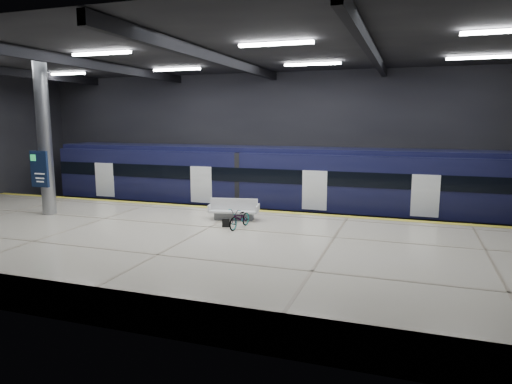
% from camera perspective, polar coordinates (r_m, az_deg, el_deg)
% --- Properties ---
extents(ground, '(30.00, 30.00, 0.00)m').
position_cam_1_polar(ground, '(19.60, -4.52, -6.86)').
color(ground, black).
rests_on(ground, ground).
extents(room_shell, '(30.10, 16.10, 8.05)m').
position_cam_1_polar(room_shell, '(18.86, -4.74, 10.11)').
color(room_shell, black).
rests_on(room_shell, ground).
extents(platform, '(30.00, 11.00, 1.10)m').
position_cam_1_polar(platform, '(17.27, -7.85, -7.22)').
color(platform, beige).
rests_on(platform, ground).
extents(safety_strip, '(30.00, 0.40, 0.01)m').
position_cam_1_polar(safety_strip, '(21.82, -1.70, -2.20)').
color(safety_strip, gold).
rests_on(safety_strip, platform).
extents(rails, '(30.00, 1.52, 0.16)m').
position_cam_1_polar(rails, '(24.57, 0.55, -3.36)').
color(rails, gray).
rests_on(rails, ground).
extents(train, '(29.40, 2.84, 3.79)m').
position_cam_1_polar(train, '(23.67, 5.16, 1.00)').
color(train, black).
rests_on(train, ground).
extents(bench, '(2.24, 1.24, 0.93)m').
position_cam_1_polar(bench, '(19.60, -2.77, -2.54)').
color(bench, '#595B60').
rests_on(bench, platform).
extents(bicycle, '(0.75, 1.62, 0.82)m').
position_cam_1_polar(bicycle, '(18.08, -2.03, -3.26)').
color(bicycle, '#99999E').
rests_on(bicycle, platform).
extents(pannier_bag, '(0.34, 0.27, 0.35)m').
position_cam_1_polar(pannier_bag, '(18.34, -3.78, -3.84)').
color(pannier_bag, black).
rests_on(pannier_bag, platform).
extents(info_column, '(0.90, 0.78, 6.90)m').
position_cam_1_polar(info_column, '(22.49, -24.96, 5.92)').
color(info_column, '#9EA0A5').
rests_on(info_column, platform).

